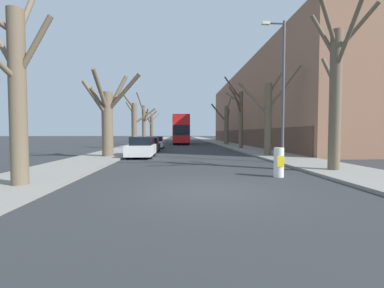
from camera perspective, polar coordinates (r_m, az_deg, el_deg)
The scene contains 19 objects.
ground_plane at distance 7.94m, azimuth 4.00°, elevation -10.36°, with size 300.00×300.00×0.00m, color #2B2D30.
sidewalk_left at distance 57.97m, azimuth -8.48°, elevation 0.73°, with size 3.45×120.00×0.12m, color gray.
sidewalk_right at distance 58.19m, azimuth 4.29°, elevation 0.76°, with size 3.45×120.00×0.12m, color gray.
building_facade_right at distance 42.12m, azimuth 16.73°, elevation 7.54°, with size 10.08×46.21×11.18m.
street_tree_left_0 at distance 9.94m, azimuth -34.60°, elevation 10.45°, with size 3.08×3.62×6.64m.
street_tree_left_1 at distance 19.23m, azimuth -18.27°, elevation 5.77°, with size 4.59×3.12×5.95m.
street_tree_left_2 at distance 29.49m, azimuth -12.71°, elevation 4.51°, with size 3.72×3.09×6.26m.
street_tree_left_3 at distance 38.74m, azimuth -10.58°, elevation 4.66°, with size 2.83×4.65×7.57m.
street_tree_left_4 at distance 49.36m, azimuth -8.96°, elevation 3.75°, with size 2.51×3.89×6.17m.
street_tree_right_0 at distance 13.22m, azimuth 29.28°, elevation 10.60°, with size 2.42×3.64×7.94m.
street_tree_right_1 at distance 20.34m, azimuth 16.64°, elevation 6.24°, with size 4.33×1.81×6.69m.
street_tree_right_2 at distance 28.68m, azimuth 10.55°, elevation 6.19°, with size 2.30×2.10×7.74m.
street_tree_right_3 at distance 37.68m, azimuth 7.59°, elevation 4.56°, with size 3.36×2.31×7.12m.
double_decker_bus at distance 42.04m, azimuth -2.47°, elevation 3.52°, with size 2.55×11.03×4.50m.
parked_car_0 at distance 19.24m, azimuth -11.09°, elevation -0.77°, with size 1.75×4.44×1.48m.
parked_car_1 at distance 24.49m, azimuth -9.35°, elevation -0.20°, with size 1.73×4.07×1.37m.
parked_car_2 at distance 30.23m, azimuth -8.15°, elevation 0.32°, with size 1.86×4.05×1.38m.
lamp_post at distance 16.42m, azimuth 19.31°, elevation 12.35°, with size 1.40×0.20×8.32m.
traffic_bollard at distance 10.85m, azimuth 18.72°, elevation -3.87°, with size 0.40×0.41×1.18m.
Camera 1 is at (-0.95, -7.69, 1.76)m, focal length 24.00 mm.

